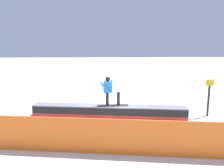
# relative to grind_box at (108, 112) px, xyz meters

# --- Properties ---
(ground_plane) EXTENTS (120.00, 120.00, 0.00)m
(ground_plane) POSITION_rel_grind_box_xyz_m (0.00, 0.00, -0.26)
(ground_plane) COLOR white
(grind_box) EXTENTS (7.09, 1.71, 0.58)m
(grind_box) POSITION_rel_grind_box_xyz_m (0.00, 0.00, 0.00)
(grind_box) COLOR black
(grind_box) RESTS_ON ground_plane
(snowboarder) EXTENTS (1.43, 0.44, 1.35)m
(snowboarder) POSITION_rel_grind_box_xyz_m (-0.04, 0.04, 1.05)
(snowboarder) COLOR black
(snowboarder) RESTS_ON grind_box
(safety_fence) EXTENTS (13.30, 2.12, 1.12)m
(safety_fence) POSITION_rel_grind_box_xyz_m (0.00, 3.41, 0.30)
(safety_fence) COLOR orange
(safety_fence) RESTS_ON ground_plane
(trail_marker) EXTENTS (0.40, 0.10, 1.76)m
(trail_marker) POSITION_rel_grind_box_xyz_m (-4.71, 0.06, 0.68)
(trail_marker) COLOR #262628
(trail_marker) RESTS_ON ground_plane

